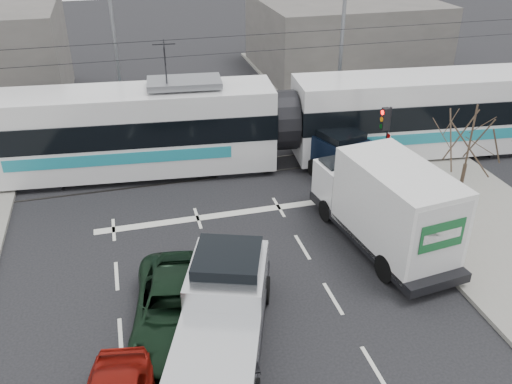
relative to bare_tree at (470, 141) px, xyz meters
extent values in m
plane|color=black|center=(-7.60, -2.50, -3.79)|extent=(120.00, 120.00, 0.00)
cube|color=#33302D|center=(-7.60, 7.50, -3.78)|extent=(60.00, 1.60, 0.03)
cube|color=#625C59|center=(4.40, 21.50, -1.29)|extent=(12.00, 10.00, 5.00)
cylinder|color=#47382B|center=(0.00, 0.00, -2.27)|extent=(0.14, 0.14, 2.75)
cylinder|color=#47382B|center=(0.00, 0.00, 0.23)|extent=(0.07, 0.07, 2.25)
cylinder|color=black|center=(-1.00, 4.00, -1.84)|extent=(0.12, 0.12, 3.60)
cube|color=black|center=(-1.20, 4.00, -0.54)|extent=(0.28, 0.28, 0.95)
cylinder|color=#FF0C07|center=(-1.35, 4.00, -0.24)|extent=(0.06, 0.20, 0.20)
cylinder|color=orange|center=(-1.35, 4.00, -0.54)|extent=(0.06, 0.20, 0.20)
cylinder|color=#05330C|center=(-1.35, 4.00, -0.84)|extent=(0.06, 0.20, 0.20)
cube|color=white|center=(-1.02, 3.85, -1.34)|extent=(0.02, 0.30, 0.40)
cylinder|color=slate|center=(-0.10, 11.50, 0.71)|extent=(0.20, 0.20, 9.00)
cylinder|color=slate|center=(-11.60, 13.50, 0.71)|extent=(0.20, 0.20, 9.00)
cylinder|color=black|center=(-7.60, 7.50, 1.71)|extent=(60.00, 0.03, 0.03)
cylinder|color=black|center=(-7.60, 7.50, 2.41)|extent=(60.00, 0.03, 0.03)
cube|color=silver|center=(-11.90, 8.35, -2.69)|extent=(14.02, 4.24, 1.67)
cube|color=black|center=(-11.90, 8.35, -1.39)|extent=(14.10, 4.27, 1.14)
cube|color=silver|center=(-11.90, 8.35, -0.37)|extent=(14.01, 4.12, 1.07)
cube|color=teal|center=(-12.05, 6.89, -2.38)|extent=(9.62, 0.97, 0.53)
cube|color=silver|center=(3.03, 6.87, -2.69)|extent=(14.02, 4.24, 1.67)
cube|color=black|center=(3.03, 6.87, -1.39)|extent=(14.10, 4.27, 1.14)
cube|color=silver|center=(3.03, 6.87, -0.37)|extent=(14.01, 4.12, 1.07)
cube|color=teal|center=(2.89, 5.42, -2.38)|extent=(9.62, 0.97, 0.53)
cylinder|color=black|center=(-4.44, 7.61, -1.62)|extent=(1.34, 2.87, 2.78)
cube|color=slate|center=(-8.92, 8.05, 0.41)|extent=(3.37, 2.04, 0.27)
cube|color=black|center=(-15.64, 8.72, -3.60)|extent=(2.38, 2.66, 0.39)
cube|color=black|center=(-6.68, 7.83, -3.60)|extent=(2.38, 2.66, 0.39)
cube|color=black|center=(-2.20, 7.39, -3.60)|extent=(2.38, 2.66, 0.39)
cube|color=black|center=(6.76, 6.50, -3.60)|extent=(2.38, 2.66, 0.39)
cube|color=black|center=(-9.74, -3.65, -3.18)|extent=(4.29, 6.84, 0.28)
cube|color=silver|center=(-9.34, -2.56, -2.40)|extent=(2.98, 3.29, 1.28)
cube|color=black|center=(-9.31, -2.45, -1.73)|extent=(2.44, 2.47, 0.61)
cube|color=silver|center=(-8.82, -1.10, -2.66)|extent=(2.39, 1.81, 0.61)
cube|color=silver|center=(-10.22, -4.99, -2.73)|extent=(3.04, 3.48, 0.72)
cylinder|color=black|center=(-10.00, -1.36, -3.35)|extent=(0.60, 0.94, 0.89)
cylinder|color=black|center=(-8.07, -2.05, -3.35)|extent=(0.60, 0.94, 0.89)
cube|color=black|center=(-3.06, -0.02, -3.25)|extent=(3.17, 7.11, 0.34)
cube|color=white|center=(-3.37, 2.57, -2.42)|extent=(2.42, 1.91, 1.57)
cube|color=black|center=(-3.39, 2.71, -1.83)|extent=(2.05, 1.33, 0.59)
cube|color=silver|center=(-2.97, -0.70, -1.80)|extent=(2.91, 4.92, 2.90)
cube|color=silver|center=(-2.69, -3.00, -1.80)|extent=(2.06, 0.30, 2.55)
cube|color=#124F24|center=(-2.69, -3.05, -1.57)|extent=(1.64, 0.22, 0.98)
cube|color=black|center=(-2.66, -3.23, -3.35)|extent=(2.13, 0.50, 0.18)
cylinder|color=black|center=(-4.35, 2.04, -3.35)|extent=(0.40, 0.91, 0.88)
cylinder|color=black|center=(-2.30, 2.29, -3.35)|extent=(0.40, 0.91, 0.88)
cylinder|color=black|center=(-3.85, -2.06, -3.30)|extent=(0.41, 1.01, 0.98)
cylinder|color=black|center=(-1.79, -1.80, -3.30)|extent=(0.41, 1.01, 0.98)
cube|color=black|center=(-2.10, 4.50, -3.22)|extent=(3.46, 5.58, 0.26)
cube|color=black|center=(-2.39, 5.40, -2.48)|extent=(2.49, 2.68, 1.20)
cube|color=black|center=(-2.42, 5.50, -1.86)|extent=(2.05, 2.00, 0.58)
cube|color=black|center=(-2.78, 6.59, -2.72)|extent=(2.04, 1.47, 0.58)
cube|color=black|center=(-1.74, 3.41, -2.80)|extent=(2.53, 2.83, 0.68)
cube|color=silver|center=(-1.32, 2.11, -3.08)|extent=(1.75, 0.73, 0.19)
cube|color=#590505|center=(-2.16, 1.95, -2.69)|extent=(0.17, 0.13, 0.29)
cube|color=#590505|center=(-0.54, 2.48, -2.69)|extent=(0.17, 0.13, 0.29)
cylinder|color=black|center=(-3.47, 5.82, -3.37)|extent=(0.54, 0.89, 0.84)
cylinder|color=black|center=(-1.77, 6.37, -3.37)|extent=(0.54, 0.89, 0.84)
cylinder|color=black|center=(-2.43, 2.63, -3.37)|extent=(0.54, 0.89, 0.84)
cylinder|color=black|center=(-0.73, 3.18, -3.37)|extent=(0.54, 0.89, 0.84)
imported|color=black|center=(-10.95, -2.43, -3.08)|extent=(3.14, 5.43, 1.42)
camera|label=1|loc=(-11.79, -15.01, 7.64)|focal=38.00mm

